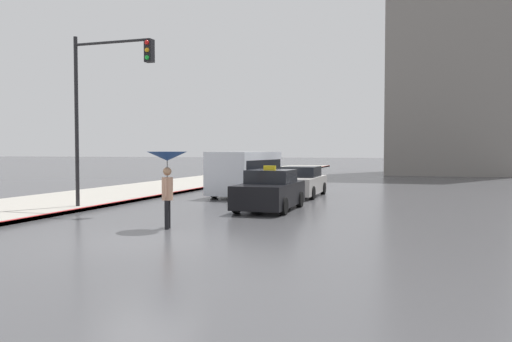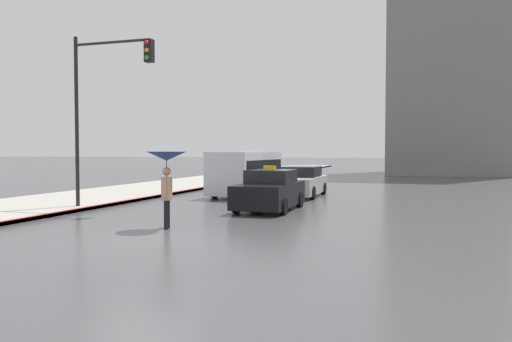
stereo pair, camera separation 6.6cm
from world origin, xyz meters
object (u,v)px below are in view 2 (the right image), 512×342
(taxi, at_px, (270,191))
(traffic_light, at_px, (104,90))
(pedestrian_with_umbrella, at_px, (167,166))
(ambulance_van, at_px, (246,171))
(sedan_red, at_px, (301,182))

(taxi, height_order, traffic_light, traffic_light)
(traffic_light, bearing_deg, taxi, 19.92)
(taxi, distance_m, pedestrian_with_umbrella, 5.53)
(taxi, xyz_separation_m, ambulance_van, (-2.76, 5.32, 0.50))
(taxi, relative_size, ambulance_van, 0.77)
(pedestrian_with_umbrella, bearing_deg, sedan_red, -22.20)
(sedan_red, xyz_separation_m, pedestrian_with_umbrella, (-1.39, -11.03, 1.11))
(taxi, xyz_separation_m, traffic_light, (-5.70, -2.06, 3.70))
(taxi, bearing_deg, ambulance_van, -62.59)
(pedestrian_with_umbrella, bearing_deg, ambulance_van, -8.22)
(ambulance_van, xyz_separation_m, traffic_light, (-2.94, -7.39, 3.20))
(ambulance_van, height_order, pedestrian_with_umbrella, pedestrian_with_umbrella)
(pedestrian_with_umbrella, relative_size, traffic_light, 0.34)
(ambulance_van, distance_m, traffic_light, 8.57)
(taxi, relative_size, traffic_light, 0.63)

